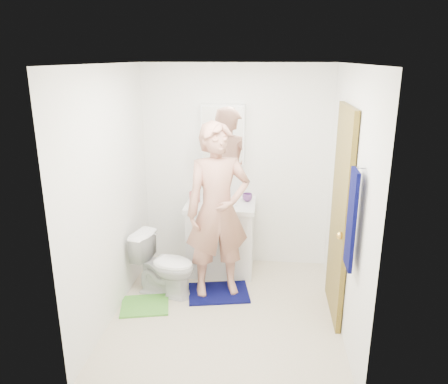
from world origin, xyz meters
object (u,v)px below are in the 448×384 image
Objects in this scene: towel at (352,220)px; man at (218,211)px; vanity_cabinet at (221,239)px; medicine_cabinet at (223,135)px; toilet at (165,265)px; toothbrush_cup at (247,197)px; soap_dispenser at (195,194)px.

man reaches higher than towel.
vanity_cabinet is 1.14× the size of medicine_cabinet.
vanity_cabinet is 0.76m from man.
toilet is at bearing -123.12° from medicine_cabinet.
medicine_cabinet is 6.06× the size of toothbrush_cup.
man is at bearing -57.64° from soap_dispenser.
soap_dispenser is (-0.30, -0.02, 0.55)m from vanity_cabinet.
toothbrush_cup is at bearing -23.11° from medicine_cabinet.
medicine_cabinet is 1.01m from man.
soap_dispenser reaches higher than toothbrush_cup.
toothbrush_cup is (0.84, 0.70, 0.56)m from toilet.
man is at bearing -113.43° from toothbrush_cup.
vanity_cabinet is 2.08m from towel.
medicine_cabinet reaches higher than vanity_cabinet.
toothbrush_cup is 0.06× the size of man.
soap_dispenser is at bearing -7.17° from toilet.
soap_dispenser is at bearing -176.71° from vanity_cabinet.
vanity_cabinet is at bearing -162.09° from toothbrush_cup.
vanity_cabinet is 0.59m from toothbrush_cup.
vanity_cabinet is 1.00× the size of towel.
vanity_cabinet is 0.44× the size of man.
toothbrush_cup reaches higher than toilet.
man is (0.33, -0.52, -0.01)m from soap_dispenser.
vanity_cabinet is 6.92× the size of toothbrush_cup.
medicine_cabinet is at bearing -18.08° from toilet.
man reaches higher than toilet.
medicine_cabinet reaches higher than toothbrush_cup.
toothbrush_cup is at bearing 10.78° from soap_dispenser.
man is (0.03, -0.53, 0.54)m from vanity_cabinet.
toothbrush_cup is 0.69m from man.
man is at bearing -87.97° from medicine_cabinet.
toothbrush_cup reaches higher than vanity_cabinet.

